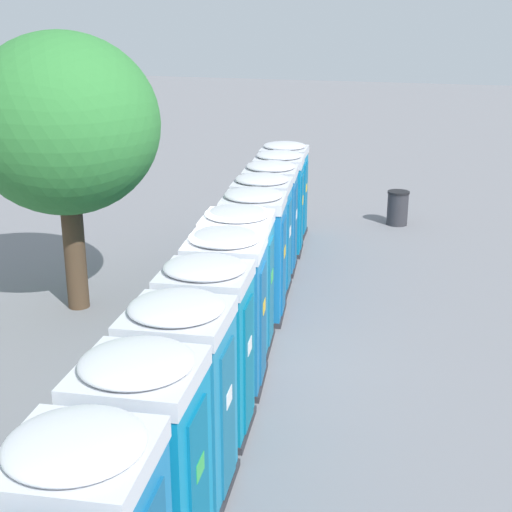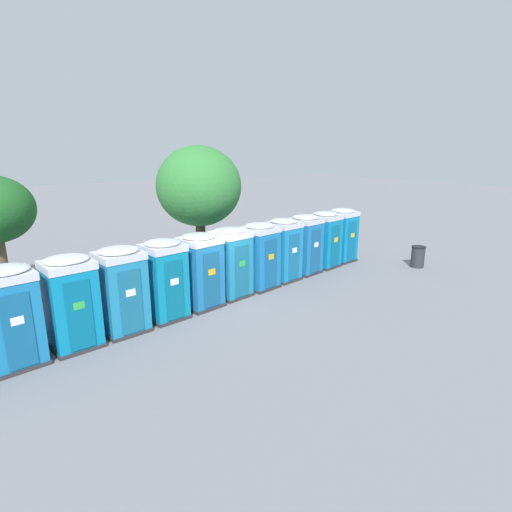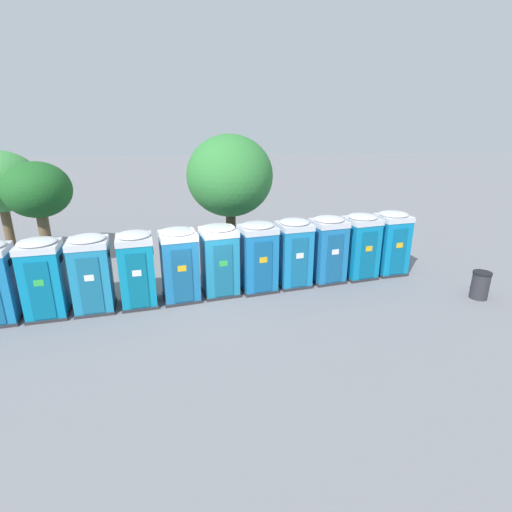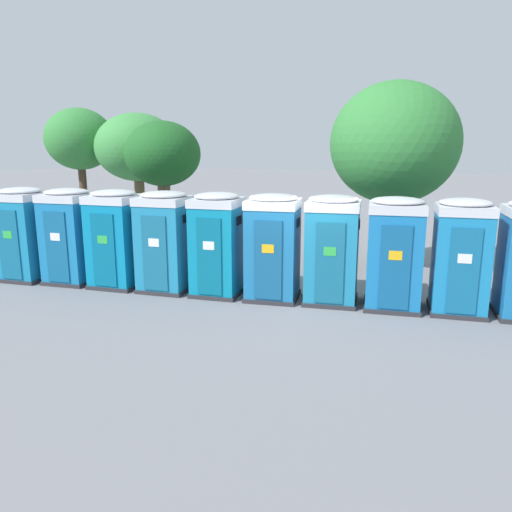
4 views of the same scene
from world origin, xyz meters
name	(u,v)px [view 2 (image 2 of 4)]	position (x,y,z in m)	size (l,w,h in m)	color
ground_plane	(218,301)	(0.00, 0.00, 0.00)	(120.00, 120.00, 0.00)	slate
portapotty_1	(11,316)	(-6.21, -1.07, 1.28)	(1.39, 1.39, 2.54)	#2D2D33
portapotty_2	(71,302)	(-4.83, -0.85, 1.28)	(1.39, 1.37, 2.54)	#2D2D33
portapotty_3	(122,290)	(-3.45, -0.61, 1.28)	(1.41, 1.38, 2.54)	#2D2D33
portapotty_4	(164,279)	(-2.07, -0.37, 1.28)	(1.35, 1.38, 2.54)	#2D2D33
portapotty_5	(201,270)	(-0.69, -0.10, 1.28)	(1.46, 1.43, 2.54)	#2D2D33
portapotty_6	(231,262)	(0.67, 0.22, 1.28)	(1.45, 1.43, 2.54)	#2D2D33
portapotty_7	(260,256)	(2.06, 0.43, 1.28)	(1.46, 1.43, 2.54)	#2D2D33
portapotty_8	(283,249)	(3.43, 0.73, 1.28)	(1.38, 1.40, 2.54)	#2D2D33
portapotty_9	(305,244)	(4.80, 1.00, 1.28)	(1.44, 1.42, 2.54)	#2D2D33
portapotty_10	(325,239)	(6.18, 1.25, 1.28)	(1.43, 1.42, 2.54)	#2D2D33
portapotty_11	(342,235)	(7.55, 1.54, 1.28)	(1.37, 1.37, 2.54)	#2D2D33
street_tree_3	(199,187)	(1.28, 3.95, 3.68)	(3.63, 3.63, 5.41)	#4C3826
trash_can	(418,257)	(9.68, -1.19, 0.49)	(0.62, 0.62, 0.97)	#2D2D33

